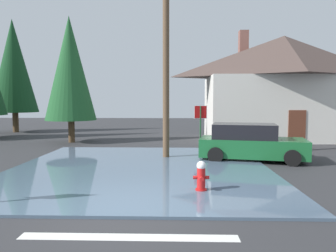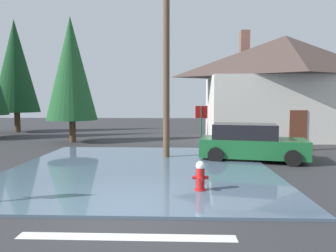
% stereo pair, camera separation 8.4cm
% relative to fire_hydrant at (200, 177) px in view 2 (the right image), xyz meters
% --- Properties ---
extents(ground_plane, '(80.00, 80.00, 0.10)m').
position_rel_fire_hydrant_xyz_m(ground_plane, '(-1.91, -1.32, -0.48)').
color(ground_plane, '#2D2D30').
extents(flood_puddle, '(9.37, 9.78, 0.07)m').
position_rel_fire_hydrant_xyz_m(flood_puddle, '(-2.00, 2.90, -0.39)').
color(flood_puddle, '#4C6075').
rests_on(flood_puddle, ground).
extents(lane_stop_bar, '(4.04, 0.32, 0.01)m').
position_rel_fire_hydrant_xyz_m(lane_stop_bar, '(-1.55, -2.84, -0.43)').
color(lane_stop_bar, silver).
rests_on(lane_stop_bar, ground).
extents(fire_hydrant, '(0.44, 0.38, 0.88)m').
position_rel_fire_hydrant_xyz_m(fire_hydrant, '(0.00, 0.00, 0.00)').
color(fire_hydrant, red).
rests_on(fire_hydrant, ground).
extents(utility_pole, '(1.60, 0.28, 9.45)m').
position_rel_fire_hydrant_xyz_m(utility_pole, '(-1.13, 5.08, 4.47)').
color(utility_pole, brown).
rests_on(utility_pole, ground).
extents(stop_sign_far, '(0.70, 0.16, 2.28)m').
position_rel_fire_hydrant_xyz_m(stop_sign_far, '(0.63, 8.54, 1.19)').
color(stop_sign_far, '#1E4C28').
rests_on(stop_sign_far, ground).
extents(house, '(10.57, 5.52, 7.29)m').
position_rel_fire_hydrant_xyz_m(house, '(6.31, 12.31, 3.08)').
color(house, beige).
rests_on(house, ground).
extents(parked_car, '(4.61, 2.75, 1.55)m').
position_rel_fire_hydrant_xyz_m(parked_car, '(2.44, 4.82, 0.31)').
color(parked_car, '#195B2D').
rests_on(parked_car, ground).
extents(pine_tree_tall_left, '(3.64, 3.64, 9.10)m').
position_rel_fire_hydrant_xyz_m(pine_tree_tall_left, '(-13.85, 16.51, 4.92)').
color(pine_tree_tall_left, '#4C3823').
rests_on(pine_tree_tall_left, ground).
extents(pine_tree_short_left, '(3.05, 3.05, 7.61)m').
position_rel_fire_hydrant_xyz_m(pine_tree_short_left, '(-7.12, 10.35, 4.05)').
color(pine_tree_short_left, '#4C3823').
rests_on(pine_tree_short_left, ground).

